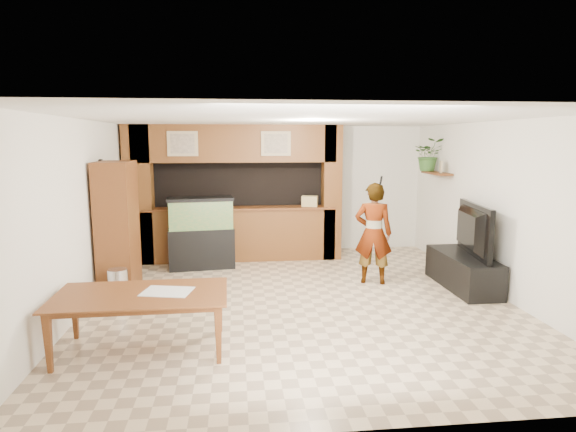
{
  "coord_description": "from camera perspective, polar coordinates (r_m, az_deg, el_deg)",
  "views": [
    {
      "loc": [
        -0.91,
        -6.72,
        2.32
      ],
      "look_at": [
        -0.11,
        0.6,
        1.15
      ],
      "focal_mm": 30.0,
      "sensor_mm": 36.0,
      "label": 1
    }
  ],
  "objects": [
    {
      "name": "floor",
      "position": [
        7.17,
        1.38,
        -9.87
      ],
      "size": [
        6.5,
        6.5,
        0.0
      ],
      "primitive_type": "plane",
      "color": "#CAB18C",
      "rests_on": "ground"
    },
    {
      "name": "microphone",
      "position": [
        7.64,
        10.96,
        4.14
      ],
      "size": [
        0.03,
        0.09,
        0.15
      ],
      "primitive_type": "cylinder",
      "rotation": [
        0.44,
        0.0,
        0.0
      ],
      "color": "black",
      "rests_on": "person"
    },
    {
      "name": "counter_box",
      "position": [
        9.36,
        2.6,
        1.77
      ],
      "size": [
        0.35,
        0.27,
        0.2
      ],
      "primitive_type": "cube",
      "rotation": [
        0.0,
        0.0,
        -0.27
      ],
      "color": "tan",
      "rests_on": "partition"
    },
    {
      "name": "wall_clock",
      "position": [
        8.0,
        -21.25,
        5.41
      ],
      "size": [
        0.05,
        0.25,
        0.25
      ],
      "color": "black",
      "rests_on": "wall_left"
    },
    {
      "name": "dining_table",
      "position": [
        5.64,
        -16.94,
        -12.06
      ],
      "size": [
        1.88,
        1.07,
        0.66
      ],
      "primitive_type": "imported",
      "rotation": [
        0.0,
        0.0,
        0.02
      ],
      "color": "brown",
      "rests_on": "floor"
    },
    {
      "name": "tv_stand",
      "position": [
        8.14,
        20.02,
        -6.16
      ],
      "size": [
        0.58,
        1.59,
        0.53
      ],
      "primitive_type": "cube",
      "color": "black",
      "rests_on": "floor"
    },
    {
      "name": "trash_can",
      "position": [
        7.33,
        -19.48,
        -7.88
      ],
      "size": [
        0.28,
        0.28,
        0.51
      ],
      "primitive_type": "cylinder",
      "color": "#B2B2B7",
      "rests_on": "floor"
    },
    {
      "name": "partition",
      "position": [
        9.41,
        -6.48,
        2.82
      ],
      "size": [
        4.2,
        0.99,
        2.6
      ],
      "color": "brown",
      "rests_on": "floor"
    },
    {
      "name": "newspaper_a",
      "position": [
        5.54,
        -14.13,
        -8.67
      ],
      "size": [
        0.6,
        0.49,
        0.01
      ],
      "primitive_type": "cube",
      "rotation": [
        0.0,
        0.0,
        -0.22
      ],
      "color": "silver",
      "rests_on": "dining_table"
    },
    {
      "name": "television",
      "position": [
        8.0,
        20.28,
        -1.51
      ],
      "size": [
        0.4,
        1.42,
        0.81
      ],
      "primitive_type": "imported",
      "rotation": [
        0.0,
        0.0,
        1.42
      ],
      "color": "black",
      "rests_on": "tv_stand"
    },
    {
      "name": "wall_shelf",
      "position": [
        9.47,
        17.2,
        4.87
      ],
      "size": [
        0.25,
        0.9,
        0.04
      ],
      "primitive_type": "cube",
      "color": "brown",
      "rests_on": "wall_right"
    },
    {
      "name": "pantry_cabinet",
      "position": [
        7.75,
        -19.54,
        -1.3
      ],
      "size": [
        0.5,
        0.82,
        2.0
      ],
      "primitive_type": "cube",
      "color": "brown",
      "rests_on": "floor"
    },
    {
      "name": "wall_left",
      "position": [
        7.11,
        -23.29,
        0.04
      ],
      "size": [
        0.0,
        6.5,
        6.5
      ],
      "primitive_type": "plane",
      "rotation": [
        1.57,
        0.0,
        1.57
      ],
      "color": "silver",
      "rests_on": "floor"
    },
    {
      "name": "wall_right",
      "position": [
        7.84,
        23.71,
        0.78
      ],
      "size": [
        0.0,
        6.5,
        6.5
      ],
      "primitive_type": "plane",
      "rotation": [
        1.57,
        0.0,
        -1.57
      ],
      "color": "silver",
      "rests_on": "floor"
    },
    {
      "name": "person",
      "position": [
        7.9,
        10.08,
        -2.03
      ],
      "size": [
        0.69,
        0.55,
        1.65
      ],
      "primitive_type": "imported",
      "rotation": [
        0.0,
        0.0,
        2.86
      ],
      "color": "#977452",
      "rests_on": "floor"
    },
    {
      "name": "photo_frame",
      "position": [
        9.3,
        17.67,
        5.57
      ],
      "size": [
        0.07,
        0.16,
        0.22
      ],
      "primitive_type": "cube",
      "rotation": [
        0.0,
        0.0,
        -0.24
      ],
      "color": "tan",
      "rests_on": "wall_shelf"
    },
    {
      "name": "aquarium",
      "position": [
        8.85,
        -10.25,
        -2.09
      ],
      "size": [
        1.17,
        0.44,
        1.3
      ],
      "rotation": [
        0.0,
        0.0,
        0.12
      ],
      "color": "black",
      "rests_on": "floor"
    },
    {
      "name": "wall_back",
      "position": [
        10.06,
        -1.05,
        3.2
      ],
      "size": [
        6.0,
        0.0,
        6.0
      ],
      "primitive_type": "plane",
      "rotation": [
        1.57,
        0.0,
        0.0
      ],
      "color": "silver",
      "rests_on": "floor"
    },
    {
      "name": "ceiling",
      "position": [
        6.79,
        1.46,
        11.39
      ],
      "size": [
        6.5,
        6.5,
        0.0
      ],
      "primitive_type": "plane",
      "color": "white",
      "rests_on": "wall_back"
    },
    {
      "name": "potted_plant",
      "position": [
        9.74,
        16.37,
        6.99
      ],
      "size": [
        0.67,
        0.62,
        0.63
      ],
      "primitive_type": "imported",
      "rotation": [
        0.0,
        0.0,
        -0.25
      ],
      "color": "#2F5B24",
      "rests_on": "wall_shelf"
    }
  ]
}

